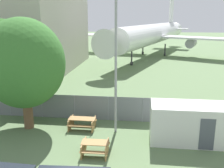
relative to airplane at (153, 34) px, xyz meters
The scene contains 8 objects.
perimeter_fence 33.40m from the airplane, 97.16° to the right, with size 56.07×0.07×1.84m.
airplane is the anchor object (origin of this frame).
portable_cabin 35.89m from the airplane, 87.86° to the right, with size 4.87×2.23×2.38m.
picnic_bench_near_cabin 38.44m from the airplane, 96.27° to the right, with size 1.54×1.42×0.76m.
picnic_bench_open_grass 35.38m from the airplane, 99.32° to the right, with size 1.83×1.41×0.76m.
tree_near_hangar 36.22m from the airplane, 105.07° to the right, with size 5.40×5.40×7.50m.
tree_behind_benches 33.13m from the airplane, 113.68° to the right, with size 4.19×4.19×7.34m.
light_mast 35.11m from the airplane, 95.51° to the right, with size 0.44×0.44×9.02m.
Camera 1 is at (2.46, -7.87, 7.55)m, focal length 42.00 mm.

